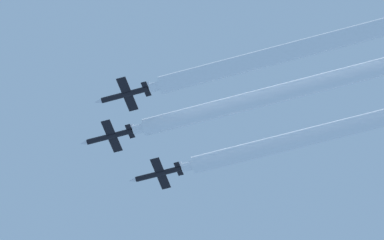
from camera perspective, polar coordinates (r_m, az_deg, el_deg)
jet_lead at (r=291.89m, az=-3.45°, el=-0.69°), size 8.38×12.20×2.93m
jet_left_wingman at (r=283.16m, az=-2.82°, el=1.03°), size 8.38×12.20×2.93m
jet_right_wingman at (r=294.97m, az=-1.45°, el=-2.23°), size 8.38×12.20×2.93m
smoke_trail_lead at (r=285.47m, az=3.58°, el=1.10°), size 3.62×63.01×3.62m
smoke_trail_left_wingman at (r=277.66m, az=4.04°, el=2.81°), size 3.62×58.99×3.62m
smoke_trail_right_wingman at (r=289.45m, az=5.74°, el=-0.44°), size 3.62×65.13×3.62m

